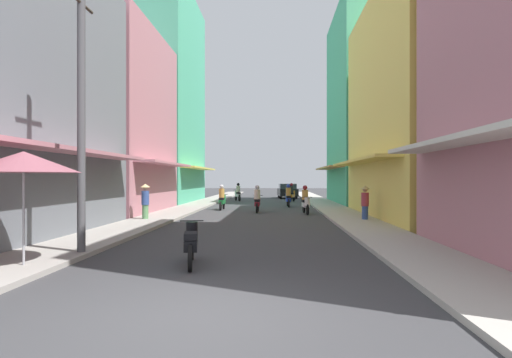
% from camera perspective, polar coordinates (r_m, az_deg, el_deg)
% --- Properties ---
extents(ground_plane, '(114.92, 114.92, 0.00)m').
position_cam_1_polar(ground_plane, '(27.92, 0.63, -3.96)').
color(ground_plane, '#38383A').
extents(sidewalk_left, '(2.12, 60.24, 0.12)m').
position_cam_1_polar(sidewalk_left, '(28.46, -8.72, -3.76)').
color(sidewalk_left, '#9E9991').
rests_on(sidewalk_left, ground).
extents(sidewalk_right, '(2.12, 60.24, 0.12)m').
position_cam_1_polar(sidewalk_right, '(28.12, 10.09, -3.81)').
color(sidewalk_right, '#ADA89E').
rests_on(sidewalk_right, ground).
extents(building_left_mid, '(7.05, 9.03, 10.35)m').
position_cam_1_polar(building_left_mid, '(25.33, -19.98, 7.35)').
color(building_left_mid, '#B7727F').
rests_on(building_left_mid, ground).
extents(building_left_far, '(7.05, 10.65, 16.86)m').
position_cam_1_polar(building_left_far, '(35.35, -13.45, 10.59)').
color(building_left_far, '#4CB28C').
rests_on(building_left_far, ground).
extents(building_right_mid, '(7.05, 12.15, 10.96)m').
position_cam_1_polar(building_right_mid, '(22.23, 23.09, 9.17)').
color(building_right_mid, '#EFD159').
rests_on(building_right_mid, ground).
extents(building_right_far, '(7.05, 10.66, 15.04)m').
position_cam_1_polar(building_right_far, '(34.04, 15.91, 9.45)').
color(building_right_far, '#4CB28C').
rests_on(building_right_far, ground).
extents(motorbike_black, '(0.59, 1.80, 0.96)m').
position_cam_1_polar(motorbike_black, '(9.53, -8.94, -8.66)').
color(motorbike_black, black).
rests_on(motorbike_black, ground).
extents(motorbike_orange, '(0.69, 1.76, 1.58)m').
position_cam_1_polar(motorbike_orange, '(34.85, 4.98, -2.00)').
color(motorbike_orange, black).
rests_on(motorbike_orange, ground).
extents(motorbike_white, '(0.55, 1.81, 1.58)m').
position_cam_1_polar(motorbike_white, '(23.06, 6.85, -3.05)').
color(motorbike_white, black).
rests_on(motorbike_white, ground).
extents(motorbike_green, '(0.55, 1.81, 1.58)m').
position_cam_1_polar(motorbike_green, '(25.93, -4.69, -2.71)').
color(motorbike_green, black).
rests_on(motorbike_green, ground).
extents(motorbike_silver, '(0.77, 1.73, 1.58)m').
position_cam_1_polar(motorbike_silver, '(36.22, -2.54, -1.93)').
color(motorbike_silver, black).
rests_on(motorbike_silver, ground).
extents(motorbike_maroon, '(0.55, 1.81, 1.58)m').
position_cam_1_polar(motorbike_maroon, '(23.85, 0.19, -2.94)').
color(motorbike_maroon, black).
rests_on(motorbike_maroon, ground).
extents(motorbike_blue, '(0.55, 1.81, 1.58)m').
position_cam_1_polar(motorbike_blue, '(28.65, 4.45, -2.44)').
color(motorbike_blue, black).
rests_on(motorbike_blue, ground).
extents(parked_car, '(2.04, 4.21, 1.45)m').
position_cam_1_polar(parked_car, '(41.33, 4.35, -1.63)').
color(parked_car, black).
rests_on(parked_car, ground).
extents(pedestrian_midway, '(0.44, 0.44, 1.72)m').
position_cam_1_polar(pedestrian_midway, '(19.49, -15.03, -2.84)').
color(pedestrian_midway, '#598C59').
rests_on(pedestrian_midway, ground).
extents(pedestrian_foreground, '(0.44, 0.44, 1.64)m').
position_cam_1_polar(pedestrian_foreground, '(19.22, 14.81, -3.01)').
color(pedestrian_foreground, '#334C8C').
rests_on(pedestrian_foreground, ground).
extents(vendor_umbrella, '(2.29, 2.29, 2.53)m').
position_cam_1_polar(vendor_umbrella, '(10.05, -29.41, 2.06)').
color(vendor_umbrella, '#99999E').
rests_on(vendor_umbrella, ground).
extents(utility_pole, '(0.20, 1.20, 6.94)m').
position_cam_1_polar(utility_pole, '(11.32, -22.97, 8.17)').
color(utility_pole, '#4C4C4F').
rests_on(utility_pole, ground).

